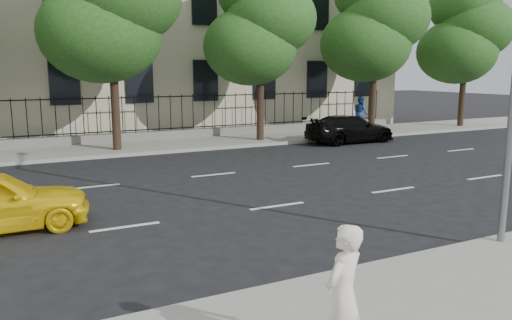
% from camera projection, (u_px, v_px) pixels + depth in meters
% --- Properties ---
extents(ground, '(120.00, 120.00, 0.00)m').
position_uv_depth(ground, '(332.00, 233.00, 11.03)').
color(ground, black).
rests_on(ground, ground).
extents(near_sidewalk, '(60.00, 4.00, 0.15)m').
position_uv_depth(near_sidewalk, '(487.00, 305.00, 7.50)').
color(near_sidewalk, gray).
rests_on(near_sidewalk, ground).
extents(far_sidewalk, '(60.00, 4.00, 0.15)m').
position_uv_depth(far_sidewalk, '(157.00, 146.00, 23.32)').
color(far_sidewalk, gray).
rests_on(far_sidewalk, ground).
extents(lane_markings, '(49.60, 4.62, 0.01)m').
position_uv_depth(lane_markings, '(241.00, 188.00, 15.20)').
color(lane_markings, silver).
rests_on(lane_markings, ground).
extents(iron_fence, '(30.00, 0.50, 2.20)m').
position_uv_depth(iron_fence, '(148.00, 130.00, 24.71)').
color(iron_fence, slate).
rests_on(iron_fence, far_sidewalk).
extents(tree_c, '(5.89, 5.50, 9.80)m').
position_uv_depth(tree_c, '(110.00, 1.00, 20.76)').
color(tree_c, '#382619').
rests_on(tree_c, far_sidewalk).
extents(tree_d, '(5.34, 4.94, 8.84)m').
position_uv_depth(tree_d, '(260.00, 22.00, 23.96)').
color(tree_d, '#382619').
rests_on(tree_d, far_sidewalk).
extents(tree_e, '(5.71, 5.31, 9.46)m').
position_uv_depth(tree_e, '(374.00, 21.00, 27.00)').
color(tree_e, '#382619').
rests_on(tree_e, far_sidewalk).
extents(tree_f, '(5.52, 5.12, 9.01)m').
position_uv_depth(tree_f, '(465.00, 31.00, 30.16)').
color(tree_f, '#382619').
rests_on(tree_f, far_sidewalk).
extents(black_sedan, '(4.72, 1.96, 1.37)m').
position_uv_depth(black_sedan, '(350.00, 129.00, 24.72)').
color(black_sedan, black).
rests_on(black_sedan, ground).
extents(woman_near, '(0.74, 0.63, 1.71)m').
position_uv_depth(woman_near, '(343.00, 296.00, 5.71)').
color(woman_near, white).
rests_on(woman_near, near_sidewalk).
extents(pedestrian_far, '(0.86, 1.03, 1.92)m').
position_uv_depth(pedestrian_far, '(361.00, 113.00, 29.12)').
color(pedestrian_far, navy).
rests_on(pedestrian_far, far_sidewalk).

